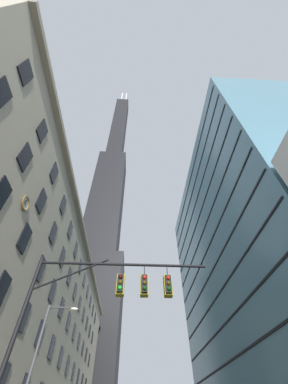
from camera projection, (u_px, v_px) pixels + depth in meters
name	position (u px, v px, depth m)	size (l,w,h in m)	color
station_building	(19.00, 319.00, 32.70)	(15.04, 69.09, 25.62)	#B2A88E
dark_skyscraper	(103.00, 225.00, 108.65)	(22.52, 22.52, 234.74)	black
glass_office_midrise	(254.00, 257.00, 41.65)	(17.72, 46.09, 47.21)	teal
traffic_signal_mast	(109.00, 299.00, 11.01)	(8.99, 0.63, 7.92)	black
street_lamppost	(39.00, 358.00, 15.20)	(2.32, 0.32, 8.16)	#47474C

